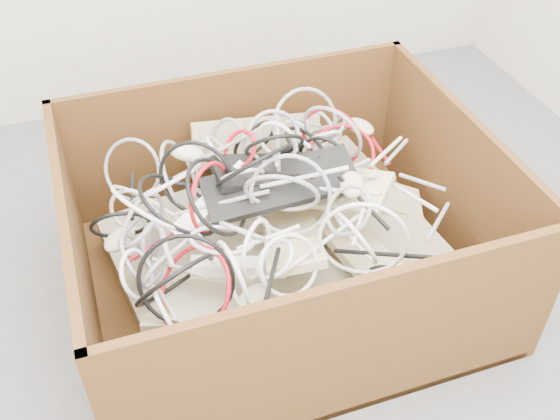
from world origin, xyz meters
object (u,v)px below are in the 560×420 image
object	(u,v)px
power_strip_right	(239,267)
cardboard_box	(277,256)
power_strip_left	(213,202)
vga_plug	(369,189)

from	to	relation	value
power_strip_right	cardboard_box	bearing A→B (deg)	57.22
cardboard_box	power_strip_left	bearing A→B (deg)	172.42
cardboard_box	power_strip_right	distance (m)	0.30
cardboard_box	power_strip_left	size ratio (longest dim) A/B	4.14
vga_plug	power_strip_right	bearing A→B (deg)	-125.35
cardboard_box	power_strip_right	world-z (taller)	cardboard_box
cardboard_box	vga_plug	world-z (taller)	cardboard_box
cardboard_box	vga_plug	distance (m)	0.36
vga_plug	power_strip_left	bearing A→B (deg)	-151.38
power_strip_left	power_strip_right	distance (m)	0.21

